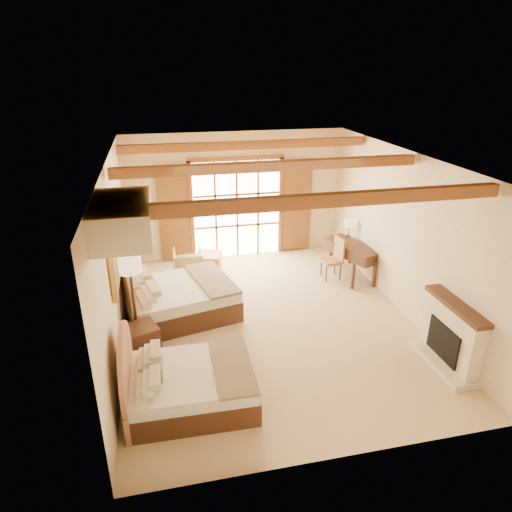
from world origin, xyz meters
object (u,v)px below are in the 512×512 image
object	(u,v)px
desk	(352,259)
armchair	(188,263)
bed_far	(170,297)
bed_near	(181,383)
nightstand	(142,342)

from	to	relation	value
desk	armchair	bearing A→B (deg)	147.12
armchair	desk	xyz separation A→B (m)	(3.81, -0.85, 0.10)
desk	bed_far	bearing A→B (deg)	172.87
bed_near	nightstand	world-z (taller)	bed_near
nightstand	bed_near	bearing A→B (deg)	-86.63
bed_near	bed_far	size ratio (longest dim) A/B	0.76
desk	nightstand	bearing A→B (deg)	-174.45
bed_near	armchair	bearing A→B (deg)	85.24
bed_far	desk	distance (m)	4.43
bed_near	bed_far	world-z (taller)	bed_far
bed_near	nightstand	xyz separation A→B (m)	(-0.58, 1.30, -0.06)
nightstand	desk	distance (m)	5.40
bed_near	nightstand	distance (m)	1.43
armchair	desk	bearing A→B (deg)	169.78
desk	bed_near	bearing A→B (deg)	-159.81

